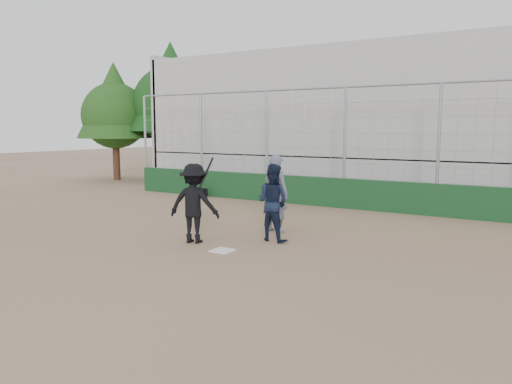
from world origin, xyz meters
The scene contains 10 objects.
ground centered at (0.00, 0.00, 0.00)m, with size 90.00×90.00×0.00m, color brown.
home_plate centered at (0.00, 0.00, 0.01)m, with size 0.44×0.44×0.02m, color white.
backstop centered at (0.00, 7.00, 0.96)m, with size 18.10×0.25×4.04m.
bleachers centered at (0.00, 11.95, 2.92)m, with size 20.25×6.70×6.98m.
tree_left centered at (-11.00, 11.00, 4.39)m, with size 4.48×4.48×7.00m.
tree_right centered at (-13.50, 9.50, 3.76)m, with size 3.84×3.84×6.00m.
batter_at_plate centered at (-1.05, 0.35, 0.93)m, with size 1.35×1.00×2.00m.
catcher_crouched centered at (0.43, 1.44, 0.62)m, with size 1.01×0.86×1.24m.
umpire centered at (-0.02, 2.41, 0.90)m, with size 0.73×0.48×1.80m, color #545C6B.
equipment_bag centered at (-5.85, 6.44, 0.17)m, with size 0.85×0.46×0.38m.
Camera 1 is at (6.22, -8.67, 2.67)m, focal length 35.00 mm.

